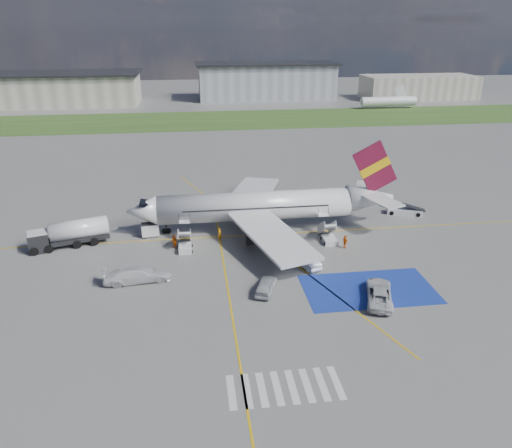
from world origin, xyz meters
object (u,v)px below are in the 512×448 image
Objects in this scene: car_silver_b at (307,261)px; van_white_a at (379,291)px; car_silver_a at (266,285)px; van_white_b at (137,272)px; belt_loader at (405,212)px; gpu_cart at (150,230)px; fuel_tanker at (70,236)px; airliner at (266,206)px.

van_white_a reaches higher than car_silver_b.
van_white_b is at bearing 3.63° from car_silver_a.
car_silver_b is at bearing -37.32° from van_white_a.
belt_loader is 1.31× the size of car_silver_b.
fuel_tanker is at bearing -179.58° from gpu_cart.
van_white_b reaches higher than belt_loader.
fuel_tanker is at bearing -9.74° from van_white_a.
airliner reaches higher than van_white_a.
gpu_cart is 0.45× the size of van_white_a.
airliner is at bearing -11.88° from fuel_tanker.
van_white_b is (9.33, -10.74, -0.27)m from fuel_tanker.
airliner is at bearing -96.90° from car_silver_b.
car_silver_b is (5.57, 5.10, -0.06)m from car_silver_a.
airliner is 8.61× the size of car_silver_b.
van_white_a is at bearing 103.58° from car_silver_b.
car_silver_b is (3.04, -11.97, -2.69)m from airliner.
airliner is 15.18× the size of gpu_cart.
airliner reaches higher than belt_loader.
car_silver_b is 0.75× the size of van_white_b.
airliner is at bearing -78.10° from car_silver_a.
airliner is at bearing -48.61° from van_white_a.
car_silver_a is (13.07, -16.49, -0.07)m from gpu_cart.
gpu_cart reaches higher than car_silver_b.
van_white_b is at bearing 1.74° from van_white_a.
fuel_tanker is at bearing 35.40° from van_white_b.
airliner is at bearing -154.39° from belt_loader.
airliner reaches higher than fuel_tanker.
gpu_cart reaches higher than car_silver_a.
fuel_tanker reaches higher than van_white_b.
fuel_tanker is 10.07m from gpu_cart.
fuel_tanker is at bearing -155.60° from belt_loader.
van_white_a reaches higher than car_silver_a.
fuel_tanker reaches higher than van_white_a.
car_silver_a is at bearing -112.29° from van_white_b.
van_white_a is at bearing -47.93° from gpu_cart.
van_white_a is 25.99m from van_white_b.
airliner is 15.82m from gpu_cart.
car_silver_a reaches higher than car_silver_b.
belt_loader is at bearing -10.87° from fuel_tanker.
belt_loader is 40.66m from van_white_b.
belt_loader is 1.25× the size of car_silver_a.
airliner is at bearing -6.89° from gpu_cart.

